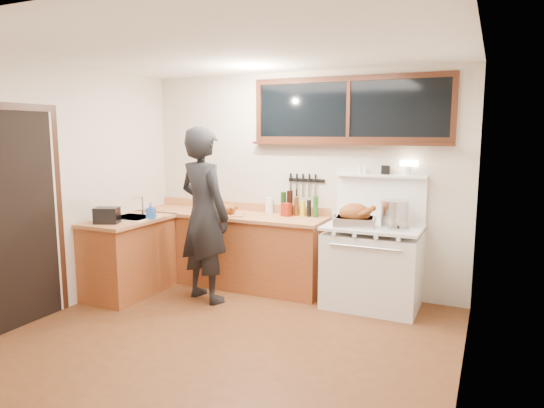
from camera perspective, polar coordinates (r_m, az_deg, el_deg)
The scene contains 20 objects.
ground_plane at distance 4.69m, azimuth -5.09°, elevation -15.58°, with size 4.00×3.50×0.02m, color #532C16.
room_shell at distance 4.29m, azimuth -5.38°, elevation 5.13°, with size 4.10×3.60×2.65m.
counter_back at distance 6.11m, azimuth -4.92°, elevation -5.21°, with size 2.44×0.64×1.00m.
counter_left at distance 5.97m, azimuth -16.48°, elevation -5.89°, with size 0.64×1.09×0.90m.
sink_unit at distance 5.93m, azimuth -16.02°, elevation -2.05°, with size 0.50×0.45×0.37m.
vintage_stove at distance 5.43m, azimuth 11.75°, elevation -6.96°, with size 1.02×0.74×1.59m.
back_window at distance 5.64m, azimuth 8.94°, elevation 10.08°, with size 2.32×0.13×0.77m.
left_doorway at distance 5.26m, azimuth -27.63°, elevation -1.36°, with size 0.02×1.04×2.17m.
knife_strip at distance 5.84m, azimuth 3.91°, elevation 2.71°, with size 0.46×0.03×0.28m.
man at distance 5.46m, azimuth -8.00°, elevation -1.28°, with size 0.83×0.67×1.96m.
soap_bottle at distance 5.76m, azimuth -14.07°, elevation -0.78°, with size 0.10×0.10×0.19m.
toaster at distance 5.63m, azimuth -18.85°, elevation -1.27°, with size 0.30×0.26×0.18m.
cutting_board at distance 5.85m, azimuth -5.32°, elevation -0.84°, with size 0.50×0.44×0.14m.
roast_turkey at distance 5.23m, azimuth 9.75°, elevation -1.50°, with size 0.48×0.39×0.25m.
stockpot at distance 5.34m, azimuth 14.21°, elevation -1.05°, with size 0.35×0.35×0.28m.
saucepan at distance 5.44m, azimuth 13.44°, elevation -1.65°, with size 0.19×0.29×0.12m.
pot_lid at distance 5.16m, azimuth 14.62°, elevation -2.80°, with size 0.29×0.29×0.04m.
coffee_tin at distance 5.77m, azimuth 1.70°, elevation -0.68°, with size 0.12×0.10×0.16m.
pitcher at distance 6.01m, azimuth -0.32°, elevation -0.16°, with size 0.11×0.11×0.19m.
bottle_cluster at distance 5.81m, azimuth 2.94°, elevation -0.15°, with size 0.48×0.07×0.30m.
Camera 1 is at (2.14, -3.70, 1.90)m, focal length 32.00 mm.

